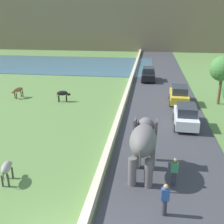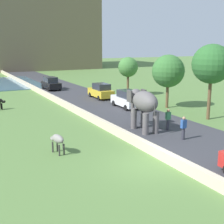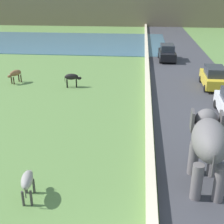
{
  "view_description": "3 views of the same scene",
  "coord_description": "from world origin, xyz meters",
  "px_view_note": "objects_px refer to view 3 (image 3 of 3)",
  "views": [
    {
      "loc": [
        3.61,
        -7.92,
        8.49
      ],
      "look_at": [
        1.08,
        10.4,
        1.9
      ],
      "focal_mm": 44.45,
      "sensor_mm": 36.0,
      "label": 1
    },
    {
      "loc": [
        -8.72,
        -12.49,
        6.3
      ],
      "look_at": [
        1.65,
        7.07,
        1.3
      ],
      "focal_mm": 48.58,
      "sensor_mm": 36.0,
      "label": 2
    },
    {
      "loc": [
        0.63,
        -5.61,
        7.88
      ],
      "look_at": [
        -0.84,
        9.37,
        1.58
      ],
      "focal_mm": 48.79,
      "sensor_mm": 36.0,
      "label": 3
    }
  ],
  "objects_px": {
    "car_yellow": "(214,77)",
    "car_black": "(167,53)",
    "cow_brown": "(15,74)",
    "cow_grey": "(27,180)",
    "cow_black": "(72,77)",
    "elephant": "(208,142)"
  },
  "relations": [
    {
      "from": "car_yellow",
      "to": "cow_grey",
      "type": "height_order",
      "value": "car_yellow"
    },
    {
      "from": "elephant",
      "to": "car_black",
      "type": "bearing_deg",
      "value": 90.04
    },
    {
      "from": "elephant",
      "to": "cow_brown",
      "type": "relative_size",
      "value": 2.57
    },
    {
      "from": "elephant",
      "to": "cow_grey",
      "type": "xyz_separation_m",
      "value": [
        -7.07,
        -1.64,
        -1.2
      ]
    },
    {
      "from": "car_yellow",
      "to": "cow_grey",
      "type": "distance_m",
      "value": 18.31
    },
    {
      "from": "elephant",
      "to": "car_yellow",
      "type": "distance_m",
      "value": 13.97
    },
    {
      "from": "car_yellow",
      "to": "cow_black",
      "type": "height_order",
      "value": "car_yellow"
    },
    {
      "from": "elephant",
      "to": "cow_grey",
      "type": "height_order",
      "value": "elephant"
    },
    {
      "from": "car_yellow",
      "to": "cow_grey",
      "type": "bearing_deg",
      "value": -123.84
    },
    {
      "from": "elephant",
      "to": "car_black",
      "type": "distance_m",
      "value": 23.05
    },
    {
      "from": "cow_grey",
      "to": "cow_black",
      "type": "height_order",
      "value": "same"
    },
    {
      "from": "car_black",
      "to": "cow_grey",
      "type": "relative_size",
      "value": 2.83
    },
    {
      "from": "elephant",
      "to": "car_black",
      "type": "relative_size",
      "value": 0.87
    },
    {
      "from": "car_yellow",
      "to": "cow_brown",
      "type": "xyz_separation_m",
      "value": [
        -16.71,
        -0.34,
        -0.06
      ]
    },
    {
      "from": "cow_grey",
      "to": "cow_brown",
      "type": "distance_m",
      "value": 16.23
    },
    {
      "from": "car_black",
      "to": "cow_black",
      "type": "relative_size",
      "value": 2.83
    },
    {
      "from": "cow_grey",
      "to": "cow_brown",
      "type": "height_order",
      "value": "same"
    },
    {
      "from": "car_black",
      "to": "car_yellow",
      "type": "xyz_separation_m",
      "value": [
        3.15,
        -9.45,
        0.0
      ]
    },
    {
      "from": "cow_brown",
      "to": "car_yellow",
      "type": "bearing_deg",
      "value": 1.17
    },
    {
      "from": "cow_grey",
      "to": "car_black",
      "type": "bearing_deg",
      "value": 74.04
    },
    {
      "from": "elephant",
      "to": "car_yellow",
      "type": "xyz_separation_m",
      "value": [
        3.13,
        13.57,
        -1.14
      ]
    },
    {
      "from": "car_yellow",
      "to": "car_black",
      "type": "bearing_deg",
      "value": 108.43
    }
  ]
}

